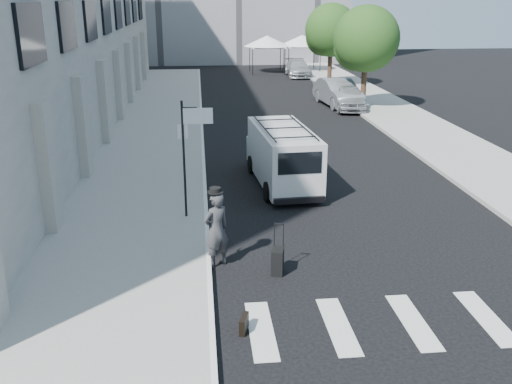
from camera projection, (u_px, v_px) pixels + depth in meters
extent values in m
plane|color=black|center=(287.00, 263.00, 14.53)|extent=(120.00, 120.00, 0.00)
cube|color=gray|center=(158.00, 128.00, 29.16)|extent=(4.50, 48.00, 0.15)
cube|color=gray|center=(385.00, 108.00, 34.18)|extent=(4.00, 56.00, 0.15)
cube|color=gray|center=(7.00, 6.00, 28.42)|extent=(10.00, 44.00, 12.00)
cylinder|color=black|center=(184.00, 160.00, 16.68)|extent=(0.07, 0.07, 3.50)
cube|color=white|center=(183.00, 132.00, 16.42)|extent=(0.30, 0.03, 0.42)
cube|color=white|center=(198.00, 116.00, 16.30)|extent=(0.85, 0.06, 0.45)
cylinder|color=black|center=(364.00, 86.00, 33.61)|extent=(0.32, 0.32, 2.80)
sphere|color=#1E4014|center=(366.00, 39.00, 32.72)|extent=(3.80, 3.80, 3.80)
sphere|color=#1E4014|center=(356.00, 48.00, 33.44)|extent=(2.66, 2.66, 2.66)
cylinder|color=black|center=(330.00, 68.00, 42.08)|extent=(0.32, 0.32, 2.80)
sphere|color=#1E4014|center=(331.00, 30.00, 41.19)|extent=(3.80, 3.80, 3.80)
sphere|color=#1E4014|center=(324.00, 38.00, 41.90)|extent=(2.66, 2.66, 2.66)
cylinder|color=black|center=(253.00, 62.00, 48.85)|extent=(0.06, 0.06, 2.20)
cylinder|color=black|center=(285.00, 62.00, 49.12)|extent=(0.06, 0.06, 2.20)
cylinder|color=black|center=(250.00, 59.00, 51.49)|extent=(0.06, 0.06, 2.20)
cylinder|color=black|center=(280.00, 58.00, 51.75)|extent=(0.06, 0.06, 2.20)
cube|color=white|center=(267.00, 47.00, 49.93)|extent=(3.00, 3.00, 0.12)
cone|color=white|center=(267.00, 41.00, 49.76)|extent=(4.00, 4.00, 0.90)
cylinder|color=black|center=(289.00, 61.00, 49.63)|extent=(0.06, 0.06, 2.20)
cylinder|color=black|center=(320.00, 61.00, 49.89)|extent=(0.06, 0.06, 2.20)
cylinder|color=black|center=(284.00, 58.00, 52.26)|extent=(0.06, 0.06, 2.20)
cylinder|color=black|center=(314.00, 57.00, 52.53)|extent=(0.06, 0.06, 2.20)
cube|color=white|center=(302.00, 46.00, 50.70)|extent=(3.00, 3.00, 0.12)
cone|color=white|center=(302.00, 40.00, 50.54)|extent=(4.00, 4.00, 0.90)
imported|color=#333335|center=(216.00, 230.00, 14.09)|extent=(0.85, 0.78, 1.96)
cube|color=black|center=(244.00, 324.00, 11.53)|extent=(0.24, 0.46, 0.34)
cube|color=black|center=(278.00, 261.00, 13.90)|extent=(0.38, 0.50, 0.65)
cylinder|color=black|center=(274.00, 235.00, 13.91)|extent=(0.02, 0.02, 0.61)
cylinder|color=black|center=(283.00, 236.00, 13.88)|extent=(0.02, 0.02, 0.61)
cube|color=black|center=(279.00, 224.00, 13.79)|extent=(0.24, 0.09, 0.03)
cube|color=silver|center=(283.00, 155.00, 20.16)|extent=(2.11, 4.88, 1.85)
cube|color=silver|center=(269.00, 149.00, 22.73)|extent=(1.73, 0.92, 0.97)
cube|color=black|center=(300.00, 163.00, 17.84)|extent=(1.41, 0.17, 0.71)
cylinder|color=black|center=(252.00, 164.00, 21.84)|extent=(0.30, 0.69, 0.67)
cylinder|color=black|center=(295.00, 162.00, 22.11)|extent=(0.30, 0.69, 0.67)
cylinder|color=black|center=(269.00, 192.00, 18.80)|extent=(0.30, 0.69, 0.67)
cylinder|color=black|center=(318.00, 189.00, 19.07)|extent=(0.30, 0.69, 0.67)
imported|color=#95999D|center=(349.00, 97.00, 33.97)|extent=(2.17, 4.45, 1.46)
imported|color=slate|center=(338.00, 93.00, 35.07)|extent=(2.30, 5.18, 1.65)
imported|color=#9B9DA2|center=(298.00, 68.00, 48.06)|extent=(1.99, 4.66, 1.34)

